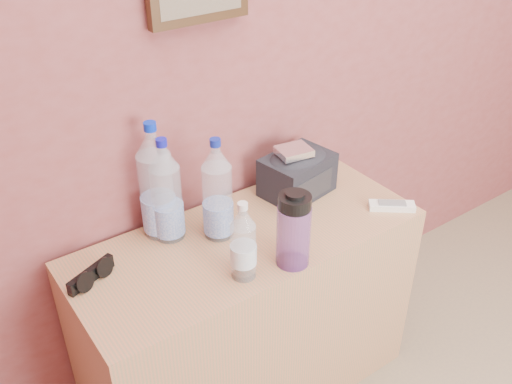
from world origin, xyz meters
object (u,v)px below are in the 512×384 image
sunglasses (91,275)px  toiletry_bag (297,172)px  nalgene_bottle (294,229)px  foil_packet (294,151)px  pet_large_c (217,194)px  pet_small (243,245)px  dresser (249,317)px  ac_remote (392,206)px  pet_large_a (167,195)px  pet_large_b (156,186)px

sunglasses → toiletry_bag: (0.74, 0.03, 0.06)m
nalgene_bottle → foil_packet: size_ratio=2.20×
pet_large_c → nalgene_bottle: 0.26m
pet_small → dresser: bearing=51.7°
pet_small → ac_remote: bearing=-0.7°
nalgene_bottle → ac_remote: (0.43, 0.03, -0.10)m
pet_large_c → ac_remote: size_ratio=2.20×
pet_large_a → pet_large_b: (-0.01, 0.03, 0.02)m
pet_large_b → pet_large_c: (0.14, -0.11, -0.02)m
pet_large_b → nalgene_bottle: size_ratio=1.58×
pet_small → toiletry_bag: (0.39, 0.25, -0.03)m
pet_large_a → sunglasses: (-0.27, -0.06, -0.13)m
nalgene_bottle → toiletry_bag: (0.24, 0.28, -0.04)m
sunglasses → foil_packet: bearing=-20.5°
foil_packet → toiletry_bag: bearing=9.0°
pet_small → nalgene_bottle: (0.15, -0.03, 0.01)m
foil_packet → dresser: bearing=-157.6°
pet_small → foil_packet: pet_small is taller
pet_small → toiletry_bag: pet_small is taller
pet_large_a → pet_large_c: size_ratio=1.01×
toiletry_bag → pet_large_b: bearing=162.7°
pet_large_c → nalgene_bottle: (0.10, -0.23, -0.03)m
nalgene_bottle → ac_remote: 0.45m
dresser → sunglasses: bearing=170.2°
pet_large_a → ac_remote: pet_large_a is taller
pet_large_b → ac_remote: 0.76m
dresser → pet_large_c: (-0.07, 0.06, 0.48)m
ac_remote → foil_packet: size_ratio=1.39×
dresser → foil_packet: size_ratio=10.28×
pet_small → foil_packet: 0.45m
dresser → nalgene_bottle: (0.03, -0.17, 0.46)m
pet_large_b → nalgene_bottle: 0.42m
sunglasses → toiletry_bag: size_ratio=0.68×
pet_small → sunglasses: pet_small is taller
nalgene_bottle → sunglasses: nalgene_bottle is taller
dresser → pet_large_c: size_ratio=3.36×
nalgene_bottle → dresser: bearing=101.0°
pet_large_b → pet_small: size_ratio=1.54×
toiletry_bag → sunglasses: bearing=172.4°
toiletry_bag → pet_small: bearing=-157.0°
toiletry_bag → foil_packet: bearing=179.2°
dresser → pet_small: bearing=-128.3°
dresser → pet_large_a: pet_large_a is taller
pet_large_b → foil_packet: bearing=-8.4°
sunglasses → foil_packet: 0.73m
pet_large_a → toiletry_bag: 0.47m
pet_large_c → toiletry_bag: 0.35m
ac_remote → foil_packet: (-0.21, 0.25, 0.16)m
pet_large_a → pet_small: 0.29m
ac_remote → nalgene_bottle: bearing=-138.2°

